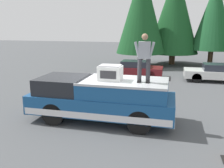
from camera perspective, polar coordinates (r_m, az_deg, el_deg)
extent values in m
plane|color=#4C4F51|center=(9.70, -0.72, -8.22)|extent=(90.00, 90.00, 0.00)
cube|color=navy|center=(9.38, -2.52, -4.46)|extent=(2.00, 5.50, 0.70)
cube|color=silver|center=(9.44, -2.51, -5.57)|extent=(2.01, 5.39, 0.24)
cube|color=black|center=(9.73, -11.14, -0.07)|extent=(1.84, 1.87, 0.60)
cube|color=navy|center=(9.01, 2.81, -1.18)|extent=(1.92, 3.19, 0.52)
cube|color=#B7BABF|center=(8.93, 2.84, 0.68)|extent=(1.94, 3.19, 0.08)
cube|color=#232326|center=(10.52, -16.76, -4.58)|extent=(1.96, 0.16, 0.20)
cube|color=#B2B5BA|center=(9.12, 14.07, -7.20)|extent=(1.96, 0.16, 0.20)
cylinder|color=black|center=(9.30, -13.55, -6.81)|extent=(0.30, 0.84, 0.84)
cylinder|color=black|center=(10.75, -9.41, -3.82)|extent=(0.30, 0.84, 0.84)
cylinder|color=black|center=(8.38, 6.45, -8.81)|extent=(0.30, 0.84, 0.84)
cylinder|color=black|center=(9.97, 7.76, -5.17)|extent=(0.30, 0.84, 0.84)
cube|color=silver|center=(8.86, -0.40, 2.57)|extent=(0.64, 0.84, 0.52)
cube|color=#2D2D30|center=(8.55, -0.94, 2.16)|extent=(0.01, 0.59, 0.29)
cube|color=#99999E|center=(8.81, -0.40, 4.35)|extent=(0.58, 0.76, 0.04)
cylinder|color=#333338|center=(8.56, 8.48, 3.12)|extent=(0.15, 0.15, 0.84)
cube|color=black|center=(8.59, 8.37, 0.58)|extent=(0.26, 0.11, 0.08)
cylinder|color=#333338|center=(8.59, 6.49, 3.22)|extent=(0.15, 0.15, 0.84)
cube|color=black|center=(8.63, 6.39, 0.69)|extent=(0.26, 0.11, 0.08)
cube|color=#9399A3|center=(8.47, 7.63, 7.90)|extent=(0.24, 0.40, 0.58)
sphere|color=#A37A5B|center=(8.44, 7.73, 10.93)|extent=(0.22, 0.22, 0.22)
cylinder|color=#9399A3|center=(8.42, 9.28, 7.80)|extent=(0.09, 0.23, 0.58)
cylinder|color=#9399A3|center=(8.48, 5.95, 7.94)|extent=(0.09, 0.23, 0.58)
cube|color=white|center=(17.44, 23.29, 2.18)|extent=(1.64, 4.10, 0.50)
cube|color=#282D38|center=(17.38, 23.75, 3.64)|extent=(1.31, 1.89, 0.42)
cylinder|color=black|center=(16.60, 19.28, 1.37)|extent=(0.20, 0.62, 0.62)
cylinder|color=black|center=(18.01, 18.90, 2.30)|extent=(0.20, 0.62, 0.62)
cube|color=maroon|center=(17.53, 5.08, 3.29)|extent=(1.64, 4.10, 0.50)
cube|color=#282D38|center=(17.44, 5.44, 4.77)|extent=(1.31, 1.89, 0.42)
cylinder|color=black|center=(17.11, 0.48, 2.48)|extent=(0.20, 0.62, 0.62)
cylinder|color=black|center=(18.49, 1.53, 3.31)|extent=(0.20, 0.62, 0.62)
cylinder|color=black|center=(16.72, 8.99, 2.05)|extent=(0.20, 0.62, 0.62)
cylinder|color=black|center=(18.13, 9.41, 2.92)|extent=(0.20, 0.62, 0.62)
cylinder|color=#4C3826|center=(23.96, 22.07, 5.71)|extent=(0.44, 0.44, 1.48)
cone|color=#1E562D|center=(23.80, 22.90, 14.74)|extent=(3.66, 3.66, 6.08)
cylinder|color=#4C3826|center=(24.03, 13.88, 5.83)|extent=(0.56, 0.56, 1.06)
cone|color=#194C23|center=(23.87, 14.49, 16.18)|extent=(4.65, 4.65, 7.61)
cylinder|color=#4C3826|center=(22.19, 6.64, 5.72)|extent=(0.52, 0.52, 1.21)
cone|color=#194C23|center=(22.03, 6.96, 16.87)|extent=(4.32, 4.32, 7.38)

